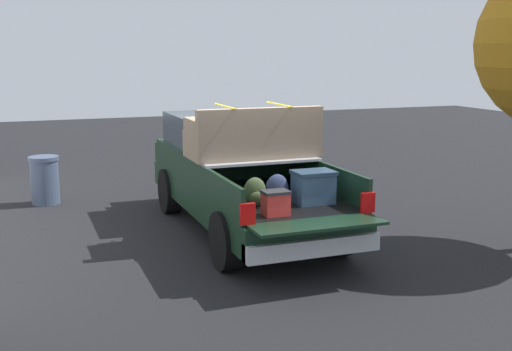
# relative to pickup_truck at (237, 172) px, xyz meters

# --- Properties ---
(ground_plane) EXTENTS (40.00, 40.00, 0.00)m
(ground_plane) POSITION_rel_pickup_truck_xyz_m (-0.37, 0.00, -0.99)
(ground_plane) COLOR black
(pickup_truck) EXTENTS (6.05, 2.08, 2.23)m
(pickup_truck) POSITION_rel_pickup_truck_xyz_m (0.00, 0.00, 0.00)
(pickup_truck) COLOR black
(pickup_truck) RESTS_ON ground_plane
(trash_can) EXTENTS (0.60, 0.60, 0.98)m
(trash_can) POSITION_rel_pickup_truck_xyz_m (3.00, 3.10, -0.50)
(trash_can) COLOR #3F4C66
(trash_can) RESTS_ON ground_plane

